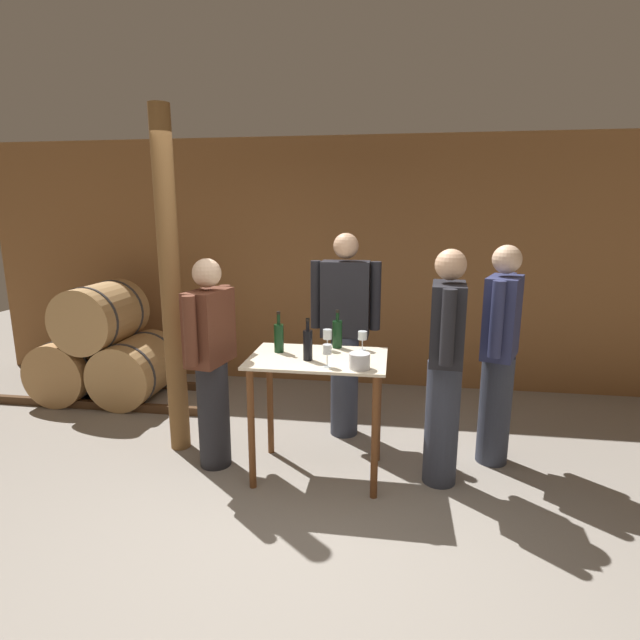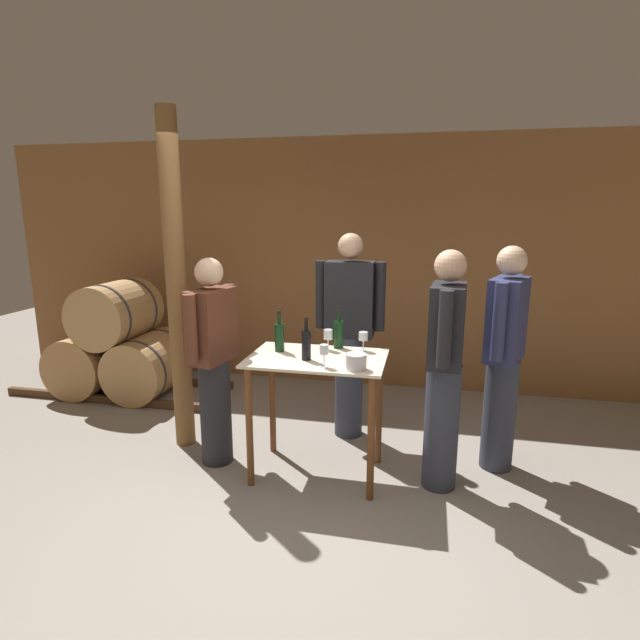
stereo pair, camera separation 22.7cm
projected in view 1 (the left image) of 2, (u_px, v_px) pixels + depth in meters
The scene contains 16 objects.
ground_plane at pixel (298, 532), 3.08m from camera, with size 14.00×14.00×0.00m, color gray.
back_wall at pixel (346, 265), 5.48m from camera, with size 8.40×0.05×2.70m.
barrel_rack at pixel (104, 351), 5.19m from camera, with size 2.28×0.82×1.22m.
tasting_table at pixel (318, 383), 3.61m from camera, with size 0.98×0.65×0.91m.
wooden_post at pixel (171, 287), 3.89m from camera, with size 0.16×0.16×2.70m.
wine_bottle_far_left at pixel (279, 337), 3.67m from camera, with size 0.07×0.07×0.31m.
wine_bottle_left at pixel (308, 344), 3.47m from camera, with size 0.07×0.07×0.30m.
wine_bottle_center at pixel (337, 333), 3.79m from camera, with size 0.07×0.07×0.29m.
wine_glass_near_left at pixel (327, 335), 3.72m from camera, with size 0.07×0.07×0.16m.
wine_glass_near_center at pixel (327, 350), 3.33m from camera, with size 0.06×0.06×0.16m.
wine_glass_near_right at pixel (362, 336), 3.73m from camera, with size 0.07×0.07×0.14m.
ice_bucket at pixel (359, 361), 3.30m from camera, with size 0.14×0.14×0.11m.
person_host at pixel (445, 364), 3.46m from camera, with size 0.25×0.59×1.69m.
person_visitor_with_scarf at pixel (345, 331), 4.24m from camera, with size 0.59×0.24×1.76m.
person_visitor_bearded at pixel (211, 360), 3.72m from camera, with size 0.29×0.58×1.60m.
person_visitor_near_door at pixel (499, 352), 3.76m from camera, with size 0.34×0.56×1.70m.
Camera 1 is at (0.54, -2.67, 1.95)m, focal length 28.00 mm.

